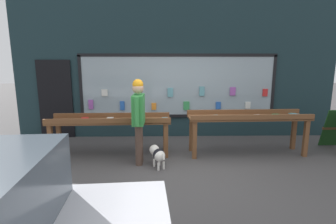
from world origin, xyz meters
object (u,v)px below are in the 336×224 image
object	(u,v)px
display_table_left	(110,123)
display_table_right	(248,120)
small_dog	(158,154)
person_browsing	(139,115)

from	to	relation	value
display_table_left	display_table_right	size ratio (longest dim) A/B	1.00
small_dog	display_table_left	bearing A→B (deg)	28.96
small_dog	display_table_right	bearing A→B (deg)	-95.45
display_table_left	small_dog	size ratio (longest dim) A/B	5.12
display_table_right	person_browsing	size ratio (longest dim) A/B	1.54
person_browsing	display_table_right	bearing A→B (deg)	-75.86
person_browsing	small_dog	xyz separation A→B (m)	(0.38, -0.20, -0.75)
display_table_left	display_table_right	xyz separation A→B (m)	(3.04, 0.00, 0.06)
display_table_left	display_table_right	world-z (taller)	display_table_right
display_table_right	small_dog	size ratio (longest dim) A/B	5.12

